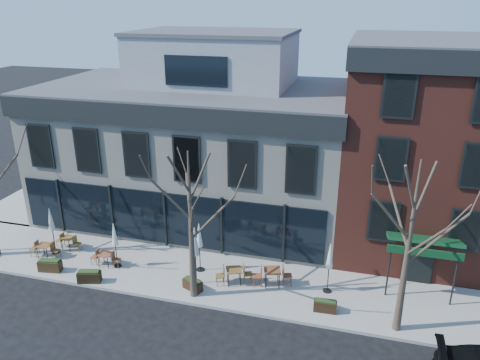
# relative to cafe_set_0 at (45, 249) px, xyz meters

# --- Properties ---
(ground) EXTENTS (120.00, 120.00, 0.00)m
(ground) POSITION_rel_cafe_set_0_xyz_m (5.82, 2.73, -0.60)
(ground) COLOR black
(ground) RESTS_ON ground
(sidewalk_front) EXTENTS (33.50, 4.70, 0.15)m
(sidewalk_front) POSITION_rel_cafe_set_0_xyz_m (9.07, 0.58, -0.53)
(sidewalk_front) COLOR gray
(sidewalk_front) RESTS_ON ground
(sidewalk_side) EXTENTS (4.50, 12.00, 0.15)m
(sidewalk_side) POSITION_rel_cafe_set_0_xyz_m (-5.43, 8.73, -0.53)
(sidewalk_side) COLOR gray
(sidewalk_side) RESTS_ON ground
(corner_building) EXTENTS (18.39, 10.39, 11.10)m
(corner_building) POSITION_rel_cafe_set_0_xyz_m (5.90, 7.80, 4.12)
(corner_building) COLOR beige
(corner_building) RESTS_ON ground
(red_brick_building) EXTENTS (8.20, 11.78, 11.18)m
(red_brick_building) POSITION_rel_cafe_set_0_xyz_m (18.82, 7.71, 5.03)
(red_brick_building) COLOR maroon
(red_brick_building) RESTS_ON ground
(tree_mid) EXTENTS (3.50, 3.55, 7.04)m
(tree_mid) POSITION_rel_cafe_set_0_xyz_m (8.83, -1.18, 3.19)
(tree_mid) COLOR #382B21
(tree_mid) RESTS_ON sidewalk_front
(tree_right) EXTENTS (3.72, 3.77, 7.48)m
(tree_right) POSITION_rel_cafe_set_0_xyz_m (17.83, -1.18, 3.42)
(tree_right) COLOR #382B21
(tree_right) RESTS_ON sidewalk_front
(cafe_set_0) EXTENTS (1.70, 0.72, 0.88)m
(cafe_set_0) POSITION_rel_cafe_set_0_xyz_m (0.00, 0.00, 0.00)
(cafe_set_0) COLOR brown
(cafe_set_0) RESTS_ON sidewalk_front
(cafe_set_1) EXTENTS (1.60, 0.70, 0.83)m
(cafe_set_1) POSITION_rel_cafe_set_0_xyz_m (0.70, 1.10, -0.03)
(cafe_set_1) COLOR brown
(cafe_set_1) RESTS_ON sidewalk_front
(cafe_set_2) EXTENTS (1.62, 0.66, 0.85)m
(cafe_set_2) POSITION_rel_cafe_set_0_xyz_m (3.55, 0.07, -0.02)
(cafe_set_2) COLOR brown
(cafe_set_2) RESTS_ON sidewalk_front
(cafe_set_4) EXTENTS (1.84, 1.10, 0.95)m
(cafe_set_4) POSITION_rel_cafe_set_0_xyz_m (10.36, 0.25, 0.04)
(cafe_set_4) COLOR brown
(cafe_set_4) RESTS_ON sidewalk_front
(cafe_set_5) EXTENTS (2.00, 1.01, 1.02)m
(cafe_set_5) POSITION_rel_cafe_set_0_xyz_m (12.16, 0.59, 0.07)
(cafe_set_5) COLOR brown
(cafe_set_5) RESTS_ON sidewalk_front
(umbrella_0) EXTENTS (0.42, 0.42, 2.64)m
(umbrella_0) POSITION_rel_cafe_set_0_xyz_m (0.24, 0.51, 1.41)
(umbrella_0) COLOR black
(umbrella_0) RESTS_ON sidewalk_front
(umbrella_1) EXTENTS (0.39, 0.39, 2.45)m
(umbrella_1) POSITION_rel_cafe_set_0_xyz_m (4.16, 0.15, 1.27)
(umbrella_1) COLOR black
(umbrella_1) RESTS_ON sidewalk_front
(umbrella_2) EXTENTS (0.42, 0.42, 2.61)m
(umbrella_2) POSITION_rel_cafe_set_0_xyz_m (8.39, 0.93, 1.39)
(umbrella_2) COLOR black
(umbrella_2) RESTS_ON sidewalk_front
(umbrella_3) EXTENTS (0.48, 0.48, 2.99)m
(umbrella_3) POSITION_rel_cafe_set_0_xyz_m (8.60, -0.21, 1.66)
(umbrella_3) COLOR black
(umbrella_3) RESTS_ON sidewalk_front
(umbrella_4) EXTENTS (0.41, 0.41, 2.54)m
(umbrella_4) POSITION_rel_cafe_set_0_xyz_m (14.78, 0.75, 1.34)
(umbrella_4) COLOR black
(umbrella_4) RESTS_ON sidewalk_front
(planter_0) EXTENTS (1.18, 0.61, 0.63)m
(planter_0) POSITION_rel_cafe_set_0_xyz_m (1.10, -1.13, -0.14)
(planter_0) COLOR #332311
(planter_0) RESTS_ON sidewalk_front
(planter_1) EXTENTS (1.18, 0.70, 0.62)m
(planter_1) POSITION_rel_cafe_set_0_xyz_m (3.55, -1.47, -0.15)
(planter_1) COLOR black
(planter_1) RESTS_ON sidewalk_front
(planter_2) EXTENTS (1.07, 0.76, 0.55)m
(planter_2) POSITION_rel_cafe_set_0_xyz_m (8.62, -0.77, -0.18)
(planter_2) COLOR black
(planter_2) RESTS_ON sidewalk_front
(planter_3) EXTENTS (1.02, 0.45, 0.56)m
(planter_3) POSITION_rel_cafe_set_0_xyz_m (14.82, -0.77, -0.18)
(planter_3) COLOR black
(planter_3) RESTS_ON sidewalk_front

